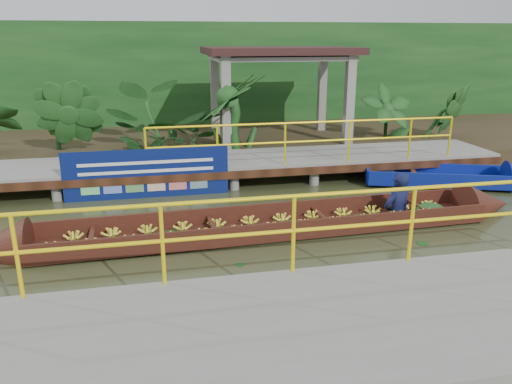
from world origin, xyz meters
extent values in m
plane|color=#2E361B|center=(0.00, 0.00, 0.00)|extent=(80.00, 80.00, 0.00)
cube|color=#302418|center=(0.00, 7.50, 0.23)|extent=(30.00, 8.00, 0.45)
cube|color=gray|center=(0.00, 3.50, 0.50)|extent=(16.00, 2.00, 0.15)
cube|color=#321B0D|center=(0.00, 2.50, 0.42)|extent=(16.00, 0.12, 0.18)
cylinder|color=yellow|center=(2.75, 2.55, 1.57)|extent=(7.50, 0.05, 0.05)
cylinder|color=yellow|center=(2.75, 2.55, 1.12)|extent=(7.50, 0.05, 0.05)
cylinder|color=yellow|center=(2.75, 2.55, 1.07)|extent=(0.05, 0.05, 1.00)
cylinder|color=gray|center=(-4.00, 2.70, 0.22)|extent=(0.24, 0.24, 0.55)
cylinder|color=gray|center=(-4.00, 4.30, 0.22)|extent=(0.24, 0.24, 0.55)
cylinder|color=gray|center=(-2.00, 2.70, 0.22)|extent=(0.24, 0.24, 0.55)
cylinder|color=gray|center=(-2.00, 4.30, 0.22)|extent=(0.24, 0.24, 0.55)
cylinder|color=gray|center=(0.00, 2.70, 0.22)|extent=(0.24, 0.24, 0.55)
cylinder|color=gray|center=(0.00, 4.30, 0.22)|extent=(0.24, 0.24, 0.55)
cylinder|color=gray|center=(2.00, 2.70, 0.22)|extent=(0.24, 0.24, 0.55)
cylinder|color=gray|center=(2.00, 4.30, 0.22)|extent=(0.24, 0.24, 0.55)
cylinder|color=gray|center=(4.00, 2.70, 0.22)|extent=(0.24, 0.24, 0.55)
cylinder|color=gray|center=(4.00, 4.30, 0.22)|extent=(0.24, 0.24, 0.55)
cylinder|color=gray|center=(6.00, 2.70, 0.22)|extent=(0.24, 0.24, 0.55)
cylinder|color=gray|center=(6.00, 4.30, 0.22)|extent=(0.24, 0.24, 0.55)
cylinder|color=gray|center=(0.00, 2.70, 0.22)|extent=(0.24, 0.24, 0.55)
cube|color=gray|center=(1.00, -4.20, 0.30)|extent=(18.00, 2.40, 0.70)
cylinder|color=yellow|center=(1.00, -3.05, 1.65)|extent=(10.00, 0.05, 0.05)
cylinder|color=yellow|center=(1.00, -3.05, 1.20)|extent=(10.00, 0.05, 0.05)
cylinder|color=yellow|center=(1.00, -3.05, 1.15)|extent=(0.05, 0.05, 1.00)
cube|color=gray|center=(1.20, 5.10, 1.60)|extent=(0.25, 0.25, 2.80)
cube|color=gray|center=(4.80, 5.10, 1.60)|extent=(0.25, 0.25, 2.80)
cube|color=gray|center=(1.20, 7.50, 1.60)|extent=(0.25, 0.25, 2.80)
cube|color=gray|center=(4.80, 7.50, 1.60)|extent=(0.25, 0.25, 2.80)
cube|color=gray|center=(3.00, 6.30, 2.90)|extent=(4.00, 2.60, 0.12)
cube|color=black|center=(3.00, 6.30, 3.10)|extent=(4.40, 3.00, 0.20)
cube|color=#123915|center=(0.00, 10.00, 2.00)|extent=(30.00, 0.80, 4.00)
cube|color=#33140E|center=(1.18, -0.15, 0.06)|extent=(8.43, 1.36, 0.06)
cube|color=#33140E|center=(1.16, 0.37, 0.21)|extent=(8.39, 0.37, 0.36)
cube|color=#33140E|center=(1.20, -0.68, 0.21)|extent=(8.39, 0.37, 0.36)
cone|color=#33140E|center=(5.85, 0.02, 0.15)|extent=(1.09, 1.05, 1.01)
ellipsoid|color=#123915|center=(4.54, -0.03, 0.17)|extent=(0.60, 0.48, 0.27)
imported|color=#0E1436|center=(3.80, -0.05, 0.99)|extent=(0.75, 0.60, 1.80)
cube|color=navy|center=(5.94, 2.04, 0.11)|extent=(3.53, 2.10, 0.11)
cube|color=navy|center=(6.11, 2.52, 0.25)|extent=(3.21, 1.20, 0.34)
cube|color=navy|center=(5.77, 1.57, 0.25)|extent=(3.21, 1.20, 0.34)
cube|color=navy|center=(4.35, 2.61, 0.25)|extent=(0.41, 0.98, 0.34)
cube|color=#321B0D|center=(5.41, 2.23, 0.29)|extent=(0.45, 0.99, 0.06)
cube|color=navy|center=(-1.00, 2.48, 0.55)|extent=(3.65, 0.03, 1.14)
cube|color=white|center=(-1.00, 2.46, 0.82)|extent=(2.97, 0.01, 0.07)
cube|color=white|center=(-1.00, 2.46, 0.62)|extent=(2.97, 0.01, 0.07)
imported|color=#123915|center=(-3.09, 5.30, 1.43)|extent=(1.57, 1.57, 1.96)
imported|color=#123915|center=(-0.59, 5.30, 1.43)|extent=(1.57, 1.57, 1.96)
imported|color=#123915|center=(1.41, 5.30, 1.43)|extent=(1.57, 1.57, 1.96)
imported|color=#123915|center=(6.41, 5.30, 1.43)|extent=(1.57, 1.57, 1.96)
imported|color=#123915|center=(7.91, 5.30, 1.43)|extent=(1.57, 1.57, 1.96)
camera|label=1|loc=(-0.84, -8.57, 3.49)|focal=35.00mm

